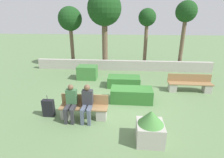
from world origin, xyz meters
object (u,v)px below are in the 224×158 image
Objects in this scene: planter_corner_left at (150,127)px; tree_leftmost at (70,20)px; bench_left_side at (190,85)px; tree_center_left at (104,10)px; suitcase at (48,108)px; tree_center_right at (147,20)px; tree_rightmost at (186,14)px; person_seated_woman at (87,101)px; person_seated_man at (71,101)px; bench_front at (84,109)px.

planter_corner_left is 0.25× the size of tree_leftmost.
tree_center_left is at bearing 149.96° from bench_left_side.
suitcase is 8.97m from tree_center_right.
tree_rightmost is (6.65, 6.71, 3.38)m from suitcase.
bench_left_side is 2.47× the size of suitcase.
tree_leftmost reaches higher than person_seated_woman.
bench_left_side is 6.00m from person_seated_man.
planter_corner_left is (2.29, -1.17, 0.19)m from bench_front.
bench_front is at bearing -140.12° from bench_left_side.
planter_corner_left is 8.94m from tree_center_right.
suitcase is at bearing -134.75° from tree_rightmost.
bench_left_side is 1.60× the size of person_seated_woman.
tree_rightmost is at bearing 51.72° from bench_front.
bench_front is at bearing -89.91° from tree_center_left.
bench_left_side is 5.49m from person_seated_woman.
tree_center_right is (2.90, 0.57, -0.65)m from tree_center_left.
suitcase is 0.17× the size of tree_center_left.
tree_center_left reaches higher than tree_rightmost.
bench_front is 1.34× the size of person_seated_man.
person_seated_man is 8.55m from tree_center_right.
person_seated_man is 0.31× the size of tree_leftmost.
tree_rightmost is at bearing 45.25° from suitcase.
bench_left_side is 1.62× the size of person_seated_man.
bench_left_side is (4.76, 2.84, 0.02)m from bench_front.
tree_rightmost reaches higher than suitcase.
planter_corner_left is 10.02m from tree_leftmost.
tree_leftmost is at bearing -178.43° from tree_center_right.
bench_front is 0.34× the size of tree_center_left.
tree_leftmost is at bearing 170.55° from tree_center_left.
bench_left_side is at bearing 29.86° from person_seated_man.
suitcase is 0.19× the size of tree_rightmost.
person_seated_woman is (0.16, -0.14, 0.42)m from bench_front.
person_seated_man reaches higher than bench_left_side.
person_seated_man is at bearing -162.00° from bench_front.
tree_leftmost is 5.42m from tree_center_right.
tree_leftmost is at bearing 99.20° from suitcase.
bench_front is 0.43× the size of tree_center_right.
tree_leftmost is 0.94× the size of tree_rightmost.
planter_corner_left is 3.84m from suitcase.
suitcase is at bearing 162.52° from planter_corner_left.
tree_rightmost is at bearing -0.24° from tree_center_left.
suitcase is 7.85m from tree_leftmost.
tree_center_left is at bearing -168.94° from tree_center_right.
planter_corner_left reaches higher than bench_left_side.
person_seated_woman reaches higher than planter_corner_left.
tree_leftmost reaches higher than suitcase.
person_seated_man is at bearing -179.71° from person_seated_woman.
suitcase is at bearing 172.47° from person_seated_man.
planter_corner_left is (2.13, -1.03, -0.23)m from person_seated_woman.
suitcase is (-1.37, -0.02, 0.01)m from bench_front.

